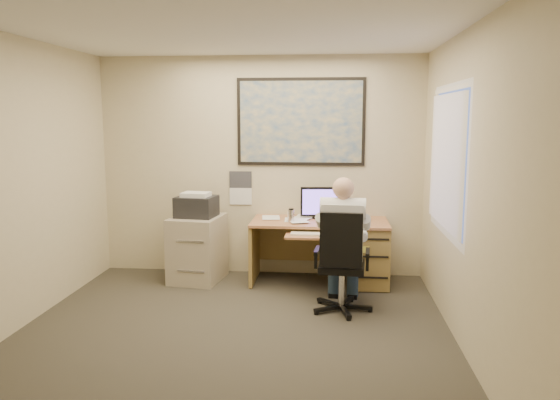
# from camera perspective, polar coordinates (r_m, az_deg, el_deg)

# --- Properties ---
(room_shell) EXTENTS (4.00, 4.50, 2.70)m
(room_shell) POSITION_cam_1_polar(r_m,az_deg,el_deg) (4.58, -5.70, 0.98)
(room_shell) COLOR #333027
(room_shell) RESTS_ON ground
(desk) EXTENTS (1.60, 0.97, 1.12)m
(desk) POSITION_cam_1_polar(r_m,az_deg,el_deg) (6.54, 7.09, -4.85)
(desk) COLOR #B4774D
(desk) RESTS_ON ground
(world_map) EXTENTS (1.56, 0.03, 1.06)m
(world_map) POSITION_cam_1_polar(r_m,az_deg,el_deg) (6.69, 2.18, 8.15)
(world_map) COLOR #1E4C93
(world_map) RESTS_ON room_shell
(wall_calendar) EXTENTS (0.28, 0.01, 0.42)m
(wall_calendar) POSITION_cam_1_polar(r_m,az_deg,el_deg) (6.84, -4.14, 1.26)
(wall_calendar) COLOR white
(wall_calendar) RESTS_ON room_shell
(window_blinds) EXTENTS (0.06, 1.40, 1.30)m
(window_blinds) POSITION_cam_1_polar(r_m,az_deg,el_deg) (5.38, 17.13, 3.92)
(window_blinds) COLOR white
(window_blinds) RESTS_ON room_shell
(filing_cabinet) EXTENTS (0.64, 0.74, 1.08)m
(filing_cabinet) POSITION_cam_1_polar(r_m,az_deg,el_deg) (6.66, -8.62, -4.41)
(filing_cabinet) COLOR #ACA08B
(filing_cabinet) RESTS_ON ground
(office_chair) EXTENTS (0.67, 0.67, 1.05)m
(office_chair) POSITION_cam_1_polar(r_m,az_deg,el_deg) (5.59, 6.51, -8.57)
(office_chair) COLOR black
(office_chair) RESTS_ON ground
(person) EXTENTS (0.63, 0.86, 1.37)m
(person) POSITION_cam_1_polar(r_m,az_deg,el_deg) (5.57, 6.52, -4.63)
(person) COLOR silver
(person) RESTS_ON office_chair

